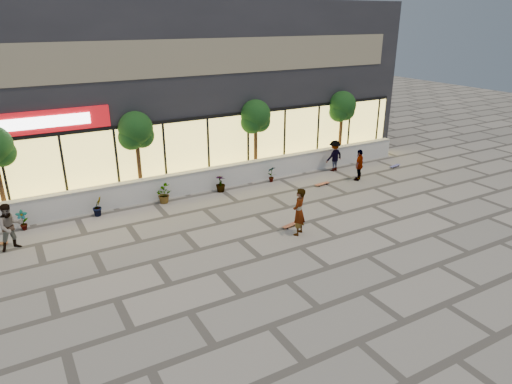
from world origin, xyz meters
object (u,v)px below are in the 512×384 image
tree_east (342,108)px  tree_midwest (136,133)px  skater_center (299,212)px  skater_right_far (334,156)px  skateboard_right_far (395,166)px  skater_left (10,227)px  skateboard_center (290,225)px  skateboard_right_near (322,184)px  tree_mideast (256,118)px  skater_right_near (359,165)px

tree_east → tree_midwest: bearing=180.0°
skater_center → skater_right_far: skater_center is taller
tree_midwest → skateboard_right_far: (13.30, -2.60, -2.91)m
tree_east → skater_center: size_ratio=2.13×
tree_east → skateboard_right_far: size_ratio=4.81×
tree_east → skater_left: (-16.91, -2.76, -2.13)m
skateboard_center → skateboard_right_near: 5.06m
skater_right_far → tree_midwest: bearing=-16.6°
skateboard_center → skateboard_right_near: skateboard_right_near is taller
skater_right_far → skater_left: bearing=-3.6°
tree_mideast → skateboard_center: tree_mideast is taller
skater_center → skater_right_near: skater_center is taller
tree_mideast → tree_east: bearing=0.0°
tree_mideast → skater_left: (-11.41, -2.76, -2.13)m
tree_midwest → skater_right_far: tree_midwest is taller
skateboard_right_far → tree_east: bearing=112.2°
tree_mideast → skater_left: size_ratio=2.28×
tree_midwest → skateboard_right_far: 13.86m
skater_right_far → skateboard_right_far: (3.30, -1.20, -0.75)m
tree_midwest → tree_east: 11.50m
tree_midwest → skater_left: tree_midwest is taller
skateboard_right_near → tree_east: bearing=35.2°
tree_midwest → skateboard_right_near: bearing=-20.0°
skater_right_far → skateboard_right_far: 3.59m
tree_east → skateboard_center: tree_east is taller
tree_east → skater_right_near: (-1.37, -3.21, -2.19)m
tree_mideast → skater_right_far: bearing=-19.3°
tree_mideast → skater_right_far: (4.00, -1.40, -2.16)m
tree_mideast → skater_left: bearing=-166.4°
tree_midwest → skater_left: bearing=-153.0°
tree_east → skater_center: tree_east is taller
skater_left → skateboard_right_near: skater_left is taller
skater_center → skateboard_right_near: size_ratio=2.16×
skater_center → skateboard_center: bearing=-132.8°
skater_right_near → skateboard_right_near: bearing=-38.8°
tree_east → skater_center: 10.29m
skateboard_center → tree_east: bearing=25.8°
skateboard_center → tree_mideast: bearing=59.1°
tree_mideast → skater_center: size_ratio=2.13×
tree_east → skater_center: (-7.47, -6.77, -2.07)m
skater_left → skateboard_right_near: bearing=-15.0°
skateboard_center → skateboard_right_far: 9.82m
tree_east → skater_right_near: bearing=-113.2°
tree_midwest → tree_mideast: size_ratio=1.00×
tree_mideast → skater_right_near: size_ratio=2.46×
tree_east → skateboard_right_near: size_ratio=4.61×
tree_mideast → tree_east: (5.50, 0.00, 0.00)m
skateboard_right_near → skater_right_far: bearing=33.2°
skater_right_near → skater_right_far: 1.81m
skater_right_near → tree_east: bearing=-144.5°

